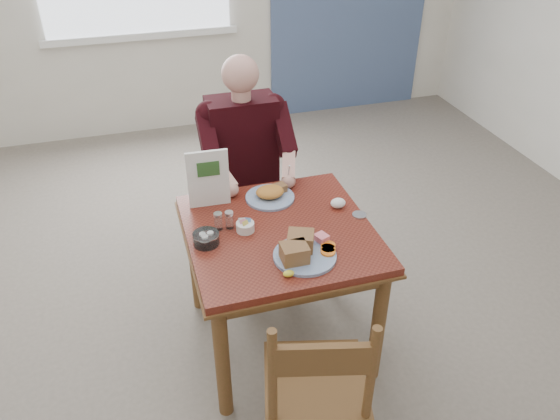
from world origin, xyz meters
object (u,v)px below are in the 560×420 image
object	(u,v)px
table	(280,247)
diner	(245,154)
near_plate	(302,250)
chair_far	(244,194)
chair_near	(316,388)
far_plate	(271,194)

from	to	relation	value
table	diner	xyz separation A→B (m)	(0.00, 0.71, 0.17)
diner	near_plate	world-z (taller)	diner
near_plate	diner	bearing A→B (deg)	92.25
chair_far	chair_near	xyz separation A→B (m)	(-0.07, -1.54, 0.00)
chair_near	table	bearing A→B (deg)	84.94
chair_near	diner	bearing A→B (deg)	87.40
near_plate	far_plate	world-z (taller)	near_plate
diner	far_plate	xyz separation A→B (m)	(0.04, -0.42, -0.03)
diner	far_plate	distance (m)	0.42
chair_near	diner	size ratio (longest dim) A/B	0.69
table	chair_near	distance (m)	0.77
near_plate	far_plate	xyz separation A→B (m)	(-0.00, 0.52, -0.01)
chair_far	near_plate	xyz separation A→B (m)	(0.04, -1.03, 0.31)
chair_far	far_plate	xyz separation A→B (m)	(0.04, -0.51, 0.30)
table	diner	world-z (taller)	diner
near_plate	far_plate	bearing A→B (deg)	90.16
chair_near	far_plate	bearing A→B (deg)	84.38
table	near_plate	xyz separation A→B (m)	(0.04, -0.23, 0.15)
chair_near	diner	distance (m)	1.49
chair_near	diner	xyz separation A→B (m)	(0.07, 1.45, 0.33)
chair_near	chair_far	bearing A→B (deg)	87.55
diner	chair_far	bearing A→B (deg)	90.01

